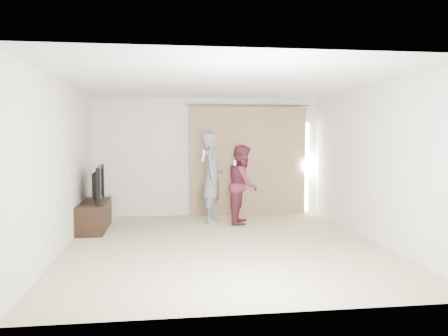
{
  "coord_description": "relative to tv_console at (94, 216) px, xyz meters",
  "views": [
    {
      "loc": [
        -0.9,
        -6.88,
        1.77
      ],
      "look_at": [
        0.16,
        1.2,
        1.16
      ],
      "focal_mm": 35.0,
      "sensor_mm": 36.0,
      "label": 1
    }
  ],
  "objects": [
    {
      "name": "ceiling",
      "position": [
        2.27,
        -1.47,
        2.34
      ],
      "size": [
        5.0,
        5.5,
        0.01
      ],
      "primitive_type": "cube",
      "color": "silver",
      "rests_on": "wall_back"
    },
    {
      "name": "tv_console",
      "position": [
        0.0,
        0.0,
        0.0
      ],
      "size": [
        0.47,
        1.36,
        0.52
      ],
      "primitive_type": "cube",
      "color": "black",
      "rests_on": "ground"
    },
    {
      "name": "curtain",
      "position": [
        3.18,
        1.21,
        0.94
      ],
      "size": [
        2.8,
        0.11,
        2.46
      ],
      "color": "#9D7D60",
      "rests_on": "ground"
    },
    {
      "name": "person_woman",
      "position": [
        2.88,
        0.24,
        0.53
      ],
      "size": [
        0.78,
        0.9,
        1.58
      ],
      "color": "#5C1F2F",
      "rests_on": "ground"
    },
    {
      "name": "wall_back",
      "position": [
        2.27,
        1.28,
        1.04
      ],
      "size": [
        5.0,
        0.04,
        2.6
      ],
      "primitive_type": "cube",
      "color": "beige",
      "rests_on": "ground"
    },
    {
      "name": "floor",
      "position": [
        2.27,
        -1.47,
        -0.26
      ],
      "size": [
        5.5,
        5.5,
        0.0
      ],
      "primitive_type": "plane",
      "color": "tan",
      "rests_on": "ground"
    },
    {
      "name": "tv",
      "position": [
        0.0,
        -0.0,
        0.6
      ],
      "size": [
        0.24,
        1.19,
        0.68
      ],
      "primitive_type": "imported",
      "rotation": [
        0.0,
        0.0,
        1.64
      ],
      "color": "black",
      "rests_on": "tv_console"
    },
    {
      "name": "scratching_post",
      "position": [
        0.16,
        0.93,
        -0.05
      ],
      "size": [
        0.39,
        0.39,
        0.51
      ],
      "color": "tan",
      "rests_on": "ground"
    },
    {
      "name": "wall_left",
      "position": [
        -0.23,
        -1.47,
        1.04
      ],
      "size": [
        0.04,
        5.5,
        2.6
      ],
      "color": "beige",
      "rests_on": "ground"
    },
    {
      "name": "person_man",
      "position": [
        2.28,
        0.42,
        0.66
      ],
      "size": [
        0.58,
        0.75,
        1.84
      ],
      "color": "slate",
      "rests_on": "ground"
    }
  ]
}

